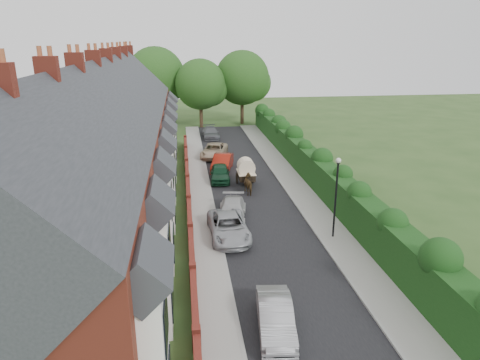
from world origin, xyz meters
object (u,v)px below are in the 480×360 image
object	(u,v)px
car_white	(232,211)
car_grey	(211,133)
car_silver_a	(275,317)
car_silver_b	(229,227)
car_red	(222,163)
car_beige	(214,151)
lamppost	(336,188)
car_green	(220,173)
horse	(250,184)
horse_cart	(246,170)

from	to	relation	value
car_white	car_grey	xyz separation A→B (m)	(0.27, 25.36, 0.02)
car_white	car_silver_a	bearing A→B (deg)	-78.69
car_silver_a	car_silver_b	size ratio (longest dim) A/B	0.81
car_red	car_beige	xyz separation A→B (m)	(-0.39, 4.87, -0.06)
car_silver_b	car_beige	distance (m)	19.07
lamppost	car_red	bearing A→B (deg)	109.73
car_green	car_beige	size ratio (longest dim) A/B	0.84
car_silver_a	car_silver_b	bearing A→B (deg)	102.43
car_red	car_beige	world-z (taller)	car_red
car_beige	horse	xyz separation A→B (m)	(1.95, -11.40, 0.07)
car_red	lamppost	bearing A→B (deg)	-56.75
car_red	car_white	bearing A→B (deg)	-78.53
horse_cart	horse	bearing A→B (deg)	-90.00
lamppost	car_silver_b	bearing A→B (deg)	171.12
lamppost	horse	bearing A→B (deg)	114.12
car_green	horse	bearing A→B (deg)	-56.01
car_silver_b	horse	bearing A→B (deg)	69.89
car_green	horse_cart	bearing A→B (deg)	-33.75
horse_cart	car_silver_a	bearing A→B (deg)	-94.66
car_grey	horse_cart	distance (m)	18.47
car_red	car_green	bearing A→B (deg)	-85.73
lamppost	car_silver_b	distance (m)	6.98
car_white	car_beige	distance (m)	16.42
car_silver_a	car_green	bearing A→B (deg)	97.78
horse_cart	lamppost	bearing A→B (deg)	-69.93
car_beige	lamppost	bearing A→B (deg)	-59.11
car_silver_a	car_green	xyz separation A→B (m)	(-0.52, 20.40, 0.03)
car_red	horse_cart	world-z (taller)	horse_cart
lamppost	horse_cart	xyz separation A→B (m)	(-3.88, 10.62, -1.95)
car_green	car_silver_b	bearing A→B (deg)	-88.56
car_white	car_red	world-z (taller)	car_red
car_grey	car_silver_a	bearing A→B (deg)	-91.57
car_silver_a	horse	distance (m)	16.93
car_red	horse	distance (m)	6.72
car_white	car_beige	world-z (taller)	car_beige
car_silver_a	car_grey	distance (m)	37.20
car_white	lamppost	bearing A→B (deg)	-22.71
car_green	horse_cart	world-z (taller)	horse_cart
car_beige	car_grey	size ratio (longest dim) A/B	1.07
car_white	horse_cart	xyz separation A→B (m)	(1.98, 6.98, 0.70)
car_red	car_grey	world-z (taller)	car_red
car_silver_a	car_white	world-z (taller)	car_silver_a
car_white	car_grey	distance (m)	25.36
car_red	car_silver_b	bearing A→B (deg)	-80.31
car_green	horse_cart	distance (m)	2.67
car_red	horse_cart	distance (m)	4.87
car_silver_b	horse	size ratio (longest dim) A/B	2.79
car_green	car_beige	xyz separation A→B (m)	(0.10, 7.86, -0.02)
car_green	car_grey	bearing A→B (deg)	92.62
lamppost	car_silver_b	world-z (taller)	lamppost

